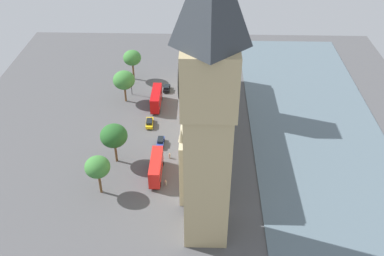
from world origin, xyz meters
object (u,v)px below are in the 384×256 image
Objects in this scene: pedestrian_under_trees at (166,183)px; double_decker_bus_by_river_gate at (156,98)px; parliament_building at (205,97)px; double_decker_bus_midblock at (156,167)px; car_yellow_cab_trailing at (150,123)px; plane_tree_kerbside at (97,167)px; plane_tree_corner at (114,136)px; car_black_leading at (167,88)px; clock_tower at (209,107)px; pedestrian_far_end at (170,156)px; plane_tree_slot_10 at (132,58)px; street_lamp_slot_11 at (131,82)px; car_blue_near_tower at (161,142)px; plane_tree_opposite_hall at (124,80)px.

double_decker_bus_by_river_gate is at bearing 66.97° from pedestrian_under_trees.
parliament_building is 24.25m from double_decker_bus_midblock.
car_yellow_cab_trailing is 0.46× the size of double_decker_bus_midblock.
double_decker_bus_midblock is 1.10× the size of plane_tree_kerbside.
plane_tree_kerbside is 11.05m from plane_tree_corner.
car_black_leading is at bearing 77.47° from car_yellow_cab_trailing.
clock_tower is 36.97× the size of pedestrian_far_end.
car_black_leading is at bearing -105.53° from plane_tree_corner.
parliament_building is 37.45× the size of pedestrian_under_trees.
double_decker_bus_by_river_gate is at bearing 118.74° from plane_tree_slot_10.
car_yellow_cab_trailing is at bearing -97.74° from car_black_leading.
double_decker_bus_by_river_gate is 10.43m from street_lamp_slot_11.
car_blue_near_tower is 27.34m from street_lamp_slot_11.
plane_tree_corner is (-1.61, -10.93, 0.33)m from plane_tree_kerbside.
clock_tower is 56.09m from double_decker_bus_by_river_gate.
clock_tower is at bearing 115.47° from plane_tree_opposite_hall.
parliament_building is 5.61× the size of plane_tree_corner.
plane_tree_slot_10 is (-0.46, -13.61, 0.39)m from plane_tree_opposite_hall.
double_decker_bus_midblock is (-0.10, 11.95, 1.75)m from car_blue_near_tower.
plane_tree_kerbside is 0.93× the size of plane_tree_corner.
double_decker_bus_by_river_gate is at bearing -80.19° from car_blue_near_tower.
pedestrian_under_trees is at bearing -81.16° from double_decker_bus_by_river_gate.
street_lamp_slot_11 reaches higher than car_black_leading.
car_yellow_cab_trailing is at bearing 64.94° from pedestrian_far_end.
plane_tree_corner reaches higher than car_black_leading.
car_blue_near_tower is at bearing 67.37° from pedestrian_under_trees.
clock_tower is 34.04m from plane_tree_kerbside.
parliament_building is 5.48× the size of double_decker_bus_by_river_gate.
car_black_leading is 32.93m from pedestrian_far_end.
car_black_leading is at bearing -77.85° from clock_tower.
pedestrian_far_end is at bearing 109.72° from plane_tree_slot_10.
plane_tree_corner is at bearing 91.45° from street_lamp_slot_11.
parliament_building reaches higher than pedestrian_under_trees.
double_decker_bus_midblock is 1.02× the size of plane_tree_corner.
double_decker_bus_midblock is 12.35m from plane_tree_corner.
parliament_building is at bearing -2.51° from car_yellow_cab_trailing.
pedestrian_far_end is at bearing 119.30° from plane_tree_opposite_hall.
double_decker_bus_midblock is at bearing 61.72° from parliament_building.
plane_tree_corner reaches higher than car_yellow_cab_trailing.
car_black_leading is at bearing 62.10° from pedestrian_under_trees.
plane_tree_corner reaches higher than pedestrian_under_trees.
plane_tree_corner is (7.25, 25.28, 4.87)m from double_decker_bus_by_river_gate.
pedestrian_under_trees is 0.16× the size of plane_tree_opposite_hall.
street_lamp_slot_11 reaches higher than car_yellow_cab_trailing.
parliament_building is 17.05m from car_yellow_cab_trailing.
plane_tree_kerbside is (22.81, 26.37, -2.04)m from parliament_building.
plane_tree_opposite_hall is (11.54, 6.46, 6.06)m from car_black_leading.
plane_tree_opposite_hall is 1.62× the size of street_lamp_slot_11.
plane_tree_opposite_hall is at bearing 88.08° from plane_tree_slot_10.
double_decker_bus_by_river_gate is 24.52m from pedestrian_far_end.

